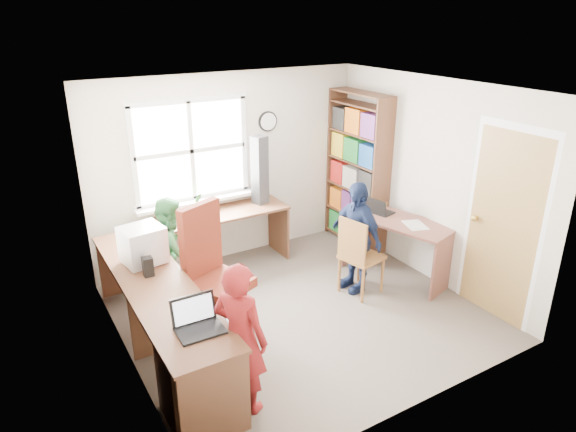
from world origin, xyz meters
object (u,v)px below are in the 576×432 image
object	(u,v)px
right_desk	(398,236)
wooden_chair	(358,254)
swivel_chair	(214,280)
person_green	(172,250)
bookshelf	(357,174)
laptop_left	(197,322)
laptop_right	(378,210)
person_red	(240,338)
person_navy	(356,237)
l_desk	(193,324)
crt_monitor	(143,245)
potted_plant	(196,204)
cd_tower	(260,170)

from	to	relation	value
right_desk	wooden_chair	xyz separation A→B (m)	(-0.69, -0.11, -0.02)
swivel_chair	person_green	world-z (taller)	swivel_chair
right_desk	bookshelf	distance (m)	1.18
bookshelf	laptop_left	xyz separation A→B (m)	(-3.09, -1.96, -0.19)
wooden_chair	laptop_right	size ratio (longest dim) A/B	2.67
right_desk	swivel_chair	bearing A→B (deg)	161.78
right_desk	swivel_chair	xyz separation A→B (m)	(-2.38, 0.06, 0.04)
swivel_chair	person_red	size ratio (longest dim) A/B	1.02
swivel_chair	person_navy	size ratio (longest dim) A/B	1.02
person_red	person_green	bearing A→B (deg)	-34.14
laptop_left	person_red	bearing A→B (deg)	-31.26
l_desk	bookshelf	world-z (taller)	bookshelf
person_navy	person_green	bearing A→B (deg)	-117.22
crt_monitor	l_desk	bearing A→B (deg)	-87.40
person_red	swivel_chair	bearing A→B (deg)	-43.79
crt_monitor	potted_plant	distance (m)	1.33
bookshelf	laptop_left	world-z (taller)	bookshelf
swivel_chair	laptop_right	world-z (taller)	swivel_chair
laptop_right	bookshelf	bearing A→B (deg)	-32.70
l_desk	person_green	bearing A→B (deg)	78.87
laptop_right	cd_tower	world-z (taller)	cd_tower
laptop_left	cd_tower	world-z (taller)	cd_tower
laptop_right	potted_plant	size ratio (longest dim) A/B	1.28
laptop_left	person_navy	size ratio (longest dim) A/B	0.28
laptop_right	person_navy	xyz separation A→B (m)	(-0.56, -0.28, -0.13)
bookshelf	right_desk	bearing A→B (deg)	-99.51
person_red	person_navy	distance (m)	2.28
potted_plant	person_red	distance (m)	2.54
crt_monitor	swivel_chair	bearing A→B (deg)	-42.20
cd_tower	laptop_right	bearing A→B (deg)	-60.74
laptop_right	potted_plant	world-z (taller)	potted_plant
crt_monitor	laptop_left	bearing A→B (deg)	-97.10
wooden_chair	l_desk	bearing A→B (deg)	175.82
wooden_chair	person_green	world-z (taller)	person_green
potted_plant	laptop_right	bearing A→B (deg)	-29.25
l_desk	laptop_right	xyz separation A→B (m)	(2.70, 0.70, 0.34)
l_desk	person_red	distance (m)	0.72
crt_monitor	person_green	world-z (taller)	person_green
wooden_chair	laptop_left	size ratio (longest dim) A/B	2.58
cd_tower	person_navy	size ratio (longest dim) A/B	0.67
wooden_chair	potted_plant	distance (m)	2.03
wooden_chair	crt_monitor	bearing A→B (deg)	154.25
l_desk	person_green	world-z (taller)	person_green
wooden_chair	person_red	xyz separation A→B (m)	(-1.93, -0.96, 0.15)
swivel_chair	cd_tower	xyz separation A→B (m)	(1.22, 1.29, 0.61)
l_desk	potted_plant	size ratio (longest dim) A/B	10.64
swivel_chair	crt_monitor	world-z (taller)	swivel_chair
person_red	person_green	world-z (taller)	person_red
bookshelf	laptop_left	bearing A→B (deg)	-147.56
laptop_right	l_desk	bearing A→B (deg)	90.09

